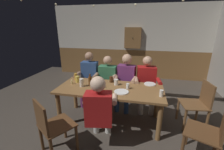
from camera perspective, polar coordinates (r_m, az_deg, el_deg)
ground_plane at (r=3.08m, az=-1.21°, el=-18.16°), size 7.11×7.11×0.00m
back_wall_upper at (r=5.46m, az=6.46°, el=17.44°), size 5.43×0.12×1.51m
back_wall_wainscot at (r=5.62m, az=6.01°, el=4.55°), size 5.43×0.12×0.99m
dining_table at (r=2.85m, az=-0.76°, el=-6.67°), size 1.96×0.83×0.72m
person_0 at (r=3.59m, az=-8.70°, el=-0.50°), size 0.52×0.50×1.25m
person_1 at (r=3.46m, az=-1.90°, el=-1.57°), size 0.54×0.51×1.18m
person_2 at (r=3.38m, az=5.17°, el=-1.59°), size 0.57×0.54×1.24m
person_3 at (r=3.37m, az=12.94°, el=-2.31°), size 0.57×0.56×1.21m
person_4 at (r=2.29m, az=-4.83°, el=-12.56°), size 0.56×0.59×1.19m
chair_empty_near_right at (r=2.50m, az=33.28°, el=-17.91°), size 0.57×0.57×0.88m
chair_empty_near_left at (r=2.40m, az=-22.02°, el=-17.55°), size 0.61×0.61×0.88m
chair_empty_far_end at (r=3.21m, az=30.00°, el=-9.28°), size 0.49×0.49×0.88m
table_candle at (r=3.09m, az=-15.04°, el=-2.56°), size 0.04×0.04×0.08m
plate_0 at (r=2.63m, az=3.59°, el=-6.41°), size 0.25×0.25×0.01m
plate_1 at (r=3.06m, az=14.18°, el=-3.36°), size 0.23×0.23×0.01m
bottle_0 at (r=2.75m, az=-5.94°, el=-3.25°), size 0.06×0.06×0.24m
bottle_1 at (r=2.91m, az=-8.31°, el=-2.21°), size 0.07×0.07×0.24m
pint_glass_0 at (r=2.92m, az=1.60°, el=-2.76°), size 0.08×0.08×0.12m
pint_glass_1 at (r=2.90m, az=-11.50°, el=-2.87°), size 0.08×0.08×0.15m
pint_glass_2 at (r=2.59m, az=18.27°, el=-6.65°), size 0.06×0.06×0.11m
pint_glass_3 at (r=3.27m, az=-13.59°, el=-0.62°), size 0.06×0.06×0.15m
pint_glass_4 at (r=3.06m, az=-0.31°, el=-1.67°), size 0.07×0.07×0.12m
pint_glass_5 at (r=2.76m, az=6.01°, el=-4.28°), size 0.06×0.06×0.10m
pint_glass_6 at (r=3.15m, az=-13.02°, el=-1.55°), size 0.08×0.08×0.13m
wall_dart_cabinet at (r=5.33m, az=7.88°, el=13.81°), size 0.56×0.15×0.70m
string_lights at (r=2.93m, az=0.75°, el=26.19°), size 3.83×0.04×0.17m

